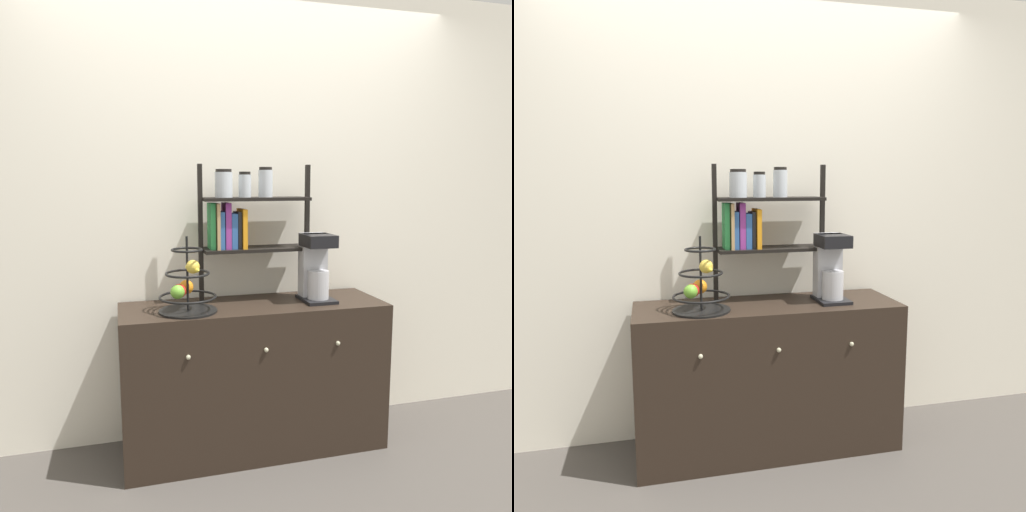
# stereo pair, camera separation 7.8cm
# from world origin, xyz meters

# --- Properties ---
(ground_plane) EXTENTS (12.00, 12.00, 0.00)m
(ground_plane) POSITION_xyz_m (0.00, 0.00, 0.00)
(ground_plane) COLOR #47423D
(wall_back) EXTENTS (7.00, 0.05, 2.60)m
(wall_back) POSITION_xyz_m (0.00, 0.51, 1.30)
(wall_back) COLOR silver
(wall_back) RESTS_ON ground_plane
(sideboard) EXTENTS (1.44, 0.48, 0.83)m
(sideboard) POSITION_xyz_m (0.00, 0.23, 0.41)
(sideboard) COLOR black
(sideboard) RESTS_ON ground_plane
(coffee_maker) EXTENTS (0.17, 0.23, 0.37)m
(coffee_maker) POSITION_xyz_m (0.36, 0.23, 1.02)
(coffee_maker) COLOR black
(coffee_maker) RESTS_ON sideboard
(fruit_stand) EXTENTS (0.30, 0.30, 0.39)m
(fruit_stand) POSITION_xyz_m (-0.37, 0.16, 0.95)
(fruit_stand) COLOR black
(fruit_stand) RESTS_ON sideboard
(shelf_hutch) EXTENTS (0.64, 0.20, 0.76)m
(shelf_hutch) POSITION_xyz_m (-0.04, 0.35, 1.30)
(shelf_hutch) COLOR black
(shelf_hutch) RESTS_ON sideboard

